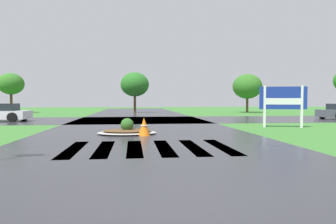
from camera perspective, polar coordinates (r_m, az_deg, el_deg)
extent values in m
cube|color=#38722D|center=(4.35, 0.41, -18.03)|extent=(120.00, 120.00, 0.10)
cube|color=#2B2B30|center=(14.13, -4.48, -3.68)|extent=(9.33, 80.00, 0.01)
cube|color=#2B2B30|center=(22.79, -5.25, -1.44)|extent=(90.00, 8.40, 0.01)
cube|color=white|center=(9.58, -17.11, -6.59)|extent=(0.45, 3.35, 0.01)
cube|color=white|center=(9.46, -11.71, -6.65)|extent=(0.45, 3.35, 0.01)
cube|color=white|center=(9.42, -6.21, -6.66)|extent=(0.45, 3.35, 0.01)
cube|color=white|center=(9.47, -0.72, -6.60)|extent=(0.45, 3.35, 0.01)
cube|color=white|center=(9.60, 4.67, -6.49)|extent=(0.45, 3.35, 0.01)
cube|color=white|center=(9.81, 9.86, -6.32)|extent=(0.45, 3.35, 0.01)
cube|color=white|center=(17.68, 23.49, 0.92)|extent=(0.15, 0.15, 2.22)
cube|color=white|center=(17.29, 17.41, 0.97)|extent=(0.15, 0.15, 2.22)
cube|color=navy|center=(17.46, 20.50, 2.45)|extent=(2.36, 0.71, 1.20)
cube|color=white|center=(17.46, 20.50, 1.86)|extent=(1.80, 0.57, 0.34)
ellipsoid|color=#9E9B93|center=(13.37, -7.55, -3.79)|extent=(2.53, 1.88, 0.12)
ellipsoid|color=brown|center=(13.36, -7.55, -3.41)|extent=(2.07, 1.54, 0.10)
sphere|color=#2D6023|center=(13.34, -7.55, -2.34)|extent=(0.56, 0.56, 0.56)
cube|color=#1E232B|center=(24.04, -28.58, 0.80)|extent=(2.08, 1.69, 0.49)
cylinder|color=black|center=(22.72, -26.86, -0.89)|extent=(0.65, 0.26, 0.64)
cylinder|color=black|center=(24.43, -25.10, -0.66)|extent=(0.65, 0.26, 0.64)
cylinder|color=black|center=(27.27, 26.68, -0.41)|extent=(0.65, 0.27, 0.64)
cone|color=orange|center=(12.61, -4.45, -2.70)|extent=(0.48, 0.48, 0.75)
torus|color=white|center=(12.61, -4.45, -2.53)|extent=(0.29, 0.29, 0.04)
cube|color=orange|center=(12.65, -4.44, -4.33)|extent=(0.36, 0.36, 0.03)
cylinder|color=#4C3823|center=(38.74, -27.00, 1.52)|extent=(0.28, 0.28, 2.30)
ellipsoid|color=#306C22|center=(38.78, -27.05, 4.67)|extent=(2.81, 2.81, 2.39)
cylinder|color=#4C3823|center=(35.05, -6.15, 1.54)|extent=(0.28, 0.28, 2.11)
ellipsoid|color=#266622|center=(35.09, -6.17, 5.09)|extent=(3.20, 3.20, 2.72)
cylinder|color=#4C3823|center=(36.90, 14.43, 1.34)|extent=(0.28, 0.28, 1.87)
ellipsoid|color=#306921|center=(36.93, 14.46, 4.61)|extent=(3.36, 3.36, 2.86)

